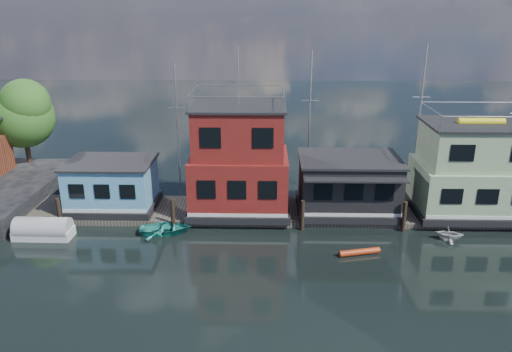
{
  "coord_description": "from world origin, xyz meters",
  "views": [
    {
      "loc": [
        -6.44,
        -22.53,
        15.03
      ],
      "look_at": [
        -7.28,
        12.0,
        3.0
      ],
      "focal_mm": 35.0,
      "sensor_mm": 36.0,
      "label": 1
    }
  ],
  "objects_px": {
    "dinghy_teal": "(165,228)",
    "houseboat_green": "(474,171)",
    "houseboat_red": "(239,162)",
    "tarp_runabout": "(43,230)",
    "dinghy_white": "(449,233)",
    "houseboat_dark": "(348,184)",
    "houseboat_blue": "(112,185)",
    "red_kayak": "(360,252)"
  },
  "relations": [
    {
      "from": "houseboat_green",
      "to": "dinghy_white",
      "type": "xyz_separation_m",
      "value": [
        -2.78,
        -4.1,
        -3.07
      ]
    },
    {
      "from": "houseboat_blue",
      "to": "houseboat_green",
      "type": "bearing_deg",
      "value": 0.0
    },
    {
      "from": "houseboat_red",
      "to": "houseboat_green",
      "type": "relative_size",
      "value": 1.41
    },
    {
      "from": "houseboat_dark",
      "to": "dinghy_teal",
      "type": "xyz_separation_m",
      "value": [
        -12.92,
        -3.54,
        -2.05
      ]
    },
    {
      "from": "tarp_runabout",
      "to": "dinghy_white",
      "type": "distance_m",
      "value": 27.23
    },
    {
      "from": "houseboat_green",
      "to": "dinghy_white",
      "type": "distance_m",
      "value": 5.83
    },
    {
      "from": "houseboat_green",
      "to": "red_kayak",
      "type": "height_order",
      "value": "houseboat_green"
    },
    {
      "from": "houseboat_dark",
      "to": "tarp_runabout",
      "type": "relative_size",
      "value": 1.92
    },
    {
      "from": "houseboat_green",
      "to": "tarp_runabout",
      "type": "relative_size",
      "value": 2.17
    },
    {
      "from": "red_kayak",
      "to": "houseboat_red",
      "type": "bearing_deg",
      "value": 127.56
    },
    {
      "from": "houseboat_blue",
      "to": "tarp_runabout",
      "type": "relative_size",
      "value": 1.66
    },
    {
      "from": "houseboat_green",
      "to": "tarp_runabout",
      "type": "distance_m",
      "value": 30.47
    },
    {
      "from": "houseboat_blue",
      "to": "dinghy_white",
      "type": "relative_size",
      "value": 3.49
    },
    {
      "from": "houseboat_dark",
      "to": "dinghy_white",
      "type": "xyz_separation_m",
      "value": [
        6.22,
        -4.09,
        -1.93
      ]
    },
    {
      "from": "dinghy_teal",
      "to": "dinghy_white",
      "type": "bearing_deg",
      "value": -99.74
    },
    {
      "from": "houseboat_blue",
      "to": "dinghy_white",
      "type": "bearing_deg",
      "value": -9.82
    },
    {
      "from": "houseboat_blue",
      "to": "houseboat_dark",
      "type": "xyz_separation_m",
      "value": [
        17.5,
        -0.02,
        0.21
      ]
    },
    {
      "from": "houseboat_blue",
      "to": "houseboat_dark",
      "type": "distance_m",
      "value": 17.5
    },
    {
      "from": "dinghy_teal",
      "to": "tarp_runabout",
      "type": "bearing_deg",
      "value": 88.1
    },
    {
      "from": "tarp_runabout",
      "to": "houseboat_green",
      "type": "bearing_deg",
      "value": 8.99
    },
    {
      "from": "houseboat_blue",
      "to": "tarp_runabout",
      "type": "xyz_separation_m",
      "value": [
        -3.5,
        -4.44,
        -1.62
      ]
    },
    {
      "from": "houseboat_red",
      "to": "tarp_runabout",
      "type": "relative_size",
      "value": 3.07
    },
    {
      "from": "houseboat_blue",
      "to": "houseboat_red",
      "type": "height_order",
      "value": "houseboat_red"
    },
    {
      "from": "houseboat_green",
      "to": "dinghy_teal",
      "type": "distance_m",
      "value": 22.44
    },
    {
      "from": "tarp_runabout",
      "to": "houseboat_blue",
      "type": "bearing_deg",
      "value": 52.27
    },
    {
      "from": "dinghy_teal",
      "to": "houseboat_green",
      "type": "bearing_deg",
      "value": -88.88
    },
    {
      "from": "houseboat_dark",
      "to": "houseboat_green",
      "type": "distance_m",
      "value": 9.07
    },
    {
      "from": "houseboat_dark",
      "to": "houseboat_green",
      "type": "height_order",
      "value": "houseboat_green"
    },
    {
      "from": "red_kayak",
      "to": "tarp_runabout",
      "type": "bearing_deg",
      "value": 161.09
    },
    {
      "from": "red_kayak",
      "to": "houseboat_blue",
      "type": "bearing_deg",
      "value": 146.28
    },
    {
      "from": "houseboat_blue",
      "to": "dinghy_white",
      "type": "height_order",
      "value": "houseboat_blue"
    },
    {
      "from": "houseboat_red",
      "to": "houseboat_dark",
      "type": "xyz_separation_m",
      "value": [
        8.0,
        -0.02,
        -1.69
      ]
    },
    {
      "from": "houseboat_dark",
      "to": "tarp_runabout",
      "type": "bearing_deg",
      "value": -168.13
    },
    {
      "from": "houseboat_red",
      "to": "dinghy_teal",
      "type": "distance_m",
      "value": 7.13
    },
    {
      "from": "tarp_runabout",
      "to": "dinghy_teal",
      "type": "bearing_deg",
      "value": 6.78
    },
    {
      "from": "red_kayak",
      "to": "dinghy_white",
      "type": "distance_m",
      "value": 6.71
    },
    {
      "from": "houseboat_green",
      "to": "tarp_runabout",
      "type": "xyz_separation_m",
      "value": [
        -30.0,
        -4.44,
        -2.97
      ]
    },
    {
      "from": "houseboat_dark",
      "to": "dinghy_white",
      "type": "height_order",
      "value": "houseboat_dark"
    },
    {
      "from": "dinghy_white",
      "to": "houseboat_dark",
      "type": "bearing_deg",
      "value": 70.16
    },
    {
      "from": "houseboat_blue",
      "to": "houseboat_dark",
      "type": "bearing_deg",
      "value": -0.06
    },
    {
      "from": "houseboat_dark",
      "to": "dinghy_white",
      "type": "distance_m",
      "value": 7.69
    },
    {
      "from": "houseboat_blue",
      "to": "dinghy_teal",
      "type": "relative_size",
      "value": 1.81
    }
  ]
}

